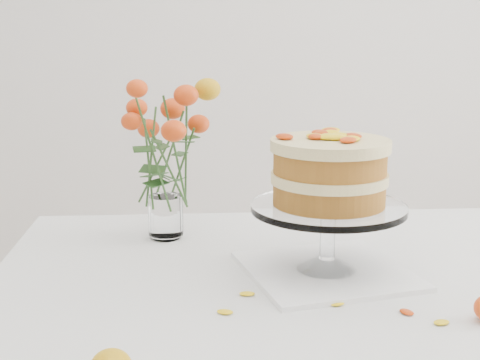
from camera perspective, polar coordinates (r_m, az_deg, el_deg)
name	(u,v)px	position (r m, az deg, el deg)	size (l,w,h in m)	color
table	(391,323)	(1.24, 12.73, -11.85)	(1.43, 0.93, 0.76)	tan
napkin	(327,271)	(1.22, 7.39, -7.71)	(0.28, 0.28, 0.01)	white
cake_stand	(329,179)	(1.17, 7.63, 0.06)	(0.27, 0.27, 0.25)	white
rose_vase	(164,137)	(1.37, -6.54, 3.63)	(0.25, 0.25, 0.36)	white
stray_petal_a	(337,304)	(1.09, 8.30, -10.41)	(0.03, 0.02, 0.00)	yellow
stray_petal_b	(407,312)	(1.08, 14.04, -10.90)	(0.03, 0.02, 0.00)	yellow
stray_petal_c	(441,323)	(1.06, 16.81, -11.57)	(0.03, 0.02, 0.00)	yellow
stray_petal_d	(247,294)	(1.12, 0.61, -9.70)	(0.03, 0.02, 0.00)	yellow
stray_petal_e	(225,312)	(1.05, -1.30, -11.21)	(0.03, 0.02, 0.00)	yellow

